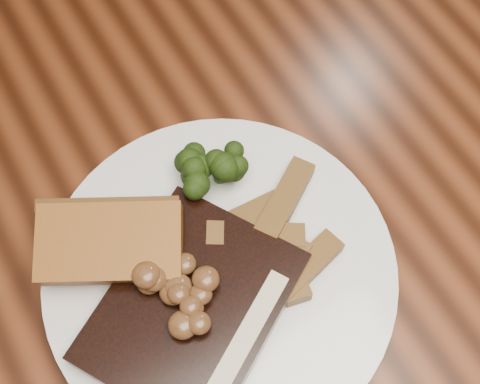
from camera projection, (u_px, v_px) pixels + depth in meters
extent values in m
cube|color=#552611|center=(235.00, 234.00, 0.57)|extent=(1.60, 0.90, 0.04)
cylinder|color=black|center=(84.00, 63.00, 1.29)|extent=(0.04, 0.04, 0.43)
cylinder|color=silver|center=(220.00, 274.00, 0.53)|extent=(0.30, 0.30, 0.01)
cube|color=black|center=(192.00, 309.00, 0.50)|extent=(0.20, 0.18, 0.02)
cube|color=#C0B995|center=(228.00, 372.00, 0.48)|extent=(0.15, 0.09, 0.02)
cube|color=#95571B|center=(115.00, 253.00, 0.52)|extent=(0.12, 0.10, 0.02)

